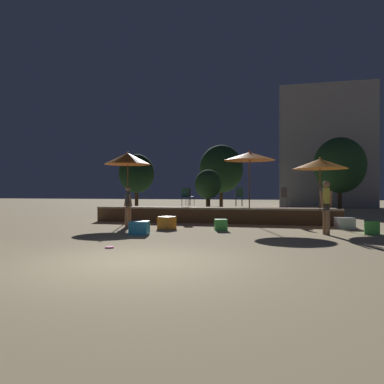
% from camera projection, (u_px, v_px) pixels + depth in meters
% --- Properties ---
extents(ground_plane, '(120.00, 120.00, 0.00)m').
position_uv_depth(ground_plane, '(133.00, 262.00, 7.43)').
color(ground_plane, '#D1B784').
extents(wooden_deck, '(10.99, 3.12, 0.70)m').
position_uv_depth(wooden_deck, '(217.00, 214.00, 17.92)').
color(wooden_deck, brown).
rests_on(wooden_deck, ground).
extents(patio_umbrella_0, '(2.24, 2.24, 3.21)m').
position_uv_depth(patio_umbrella_0, '(249.00, 156.00, 16.34)').
color(patio_umbrella_0, brown).
rests_on(patio_umbrella_0, ground).
extents(patio_umbrella_1, '(2.16, 2.16, 3.30)m').
position_uv_depth(patio_umbrella_1, '(128.00, 159.00, 17.47)').
color(patio_umbrella_1, brown).
rests_on(patio_umbrella_1, ground).
extents(patio_umbrella_2, '(2.26, 2.26, 2.85)m').
position_uv_depth(patio_umbrella_2, '(320.00, 164.00, 15.59)').
color(patio_umbrella_2, brown).
rests_on(patio_umbrella_2, ground).
extents(cube_seat_0, '(0.52, 0.52, 0.44)m').
position_uv_depth(cube_seat_0, '(372.00, 228.00, 12.30)').
color(cube_seat_0, '#4CC651').
rests_on(cube_seat_0, ground).
extents(cube_seat_1, '(0.69, 0.69, 0.44)m').
position_uv_depth(cube_seat_1, '(139.00, 228.00, 12.29)').
color(cube_seat_1, '#2D9EDB').
rests_on(cube_seat_1, ground).
extents(cube_seat_2, '(0.68, 0.68, 0.47)m').
position_uv_depth(cube_seat_2, '(167.00, 223.00, 14.12)').
color(cube_seat_2, orange).
rests_on(cube_seat_2, ground).
extents(cube_seat_3, '(0.73, 0.73, 0.42)m').
position_uv_depth(cube_seat_3, '(345.00, 223.00, 14.28)').
color(cube_seat_3, white).
rests_on(cube_seat_3, ground).
extents(cube_seat_4, '(0.55, 0.55, 0.40)m').
position_uv_depth(cube_seat_4, '(221.00, 225.00, 13.62)').
color(cube_seat_4, '#4CC651').
rests_on(cube_seat_4, ground).
extents(person_1, '(0.46, 0.31, 1.62)m').
position_uv_depth(person_1, '(128.00, 205.00, 15.04)').
color(person_1, '#997051').
rests_on(person_1, ground).
extents(person_2, '(0.45, 0.31, 1.75)m').
position_uv_depth(person_2, '(326.00, 205.00, 12.19)').
color(person_2, '#997051').
rests_on(person_2, ground).
extents(bistro_chair_0, '(0.48, 0.47, 0.90)m').
position_uv_depth(bistro_chair_0, '(189.00, 195.00, 19.16)').
color(bistro_chair_0, '#2D3338').
rests_on(bistro_chair_0, wooden_deck).
extents(bistro_chair_1, '(0.42, 0.43, 0.90)m').
position_uv_depth(bistro_chair_1, '(239.00, 195.00, 18.07)').
color(bistro_chair_1, '#1E4C47').
rests_on(bistro_chair_1, wooden_deck).
extents(bistro_chair_2, '(0.42, 0.42, 0.90)m').
position_uv_depth(bistro_chair_2, '(185.00, 195.00, 17.89)').
color(bistro_chair_2, '#1E4C47').
rests_on(bistro_chair_2, wooden_deck).
extents(bistro_chair_3, '(0.48, 0.48, 0.90)m').
position_uv_depth(bistro_chair_3, '(285.00, 195.00, 16.23)').
color(bistro_chair_3, '#47474C').
rests_on(bistro_chair_3, wooden_deck).
extents(frisbee_disc, '(0.22, 0.22, 0.03)m').
position_uv_depth(frisbee_disc, '(110.00, 247.00, 9.32)').
color(frisbee_disc, '#E54C99').
rests_on(frisbee_disc, ground).
extents(background_tree_0, '(3.55, 3.55, 5.22)m').
position_uv_depth(background_tree_0, '(340.00, 165.00, 26.20)').
color(background_tree_0, '#3D2B1C').
rests_on(background_tree_0, ground).
extents(background_tree_1, '(2.68, 2.68, 4.27)m').
position_uv_depth(background_tree_1, '(137.00, 174.00, 28.41)').
color(background_tree_1, '#3D2B1C').
rests_on(background_tree_1, ground).
extents(background_tree_2, '(3.40, 3.40, 5.06)m').
position_uv_depth(background_tree_2, '(221.00, 169.00, 29.15)').
color(background_tree_2, '#3D2B1C').
rests_on(background_tree_2, ground).
extents(background_tree_3, '(1.71, 1.71, 2.83)m').
position_uv_depth(background_tree_3, '(208.00, 185.00, 24.06)').
color(background_tree_3, '#3D2B1C').
rests_on(background_tree_3, ground).
extents(distant_building, '(8.05, 4.24, 10.73)m').
position_uv_depth(distant_building, '(325.00, 148.00, 33.79)').
color(distant_building, gray).
rests_on(distant_building, ground).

